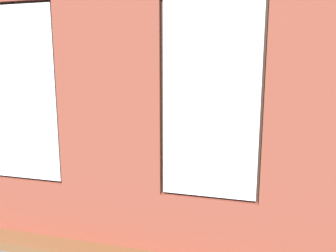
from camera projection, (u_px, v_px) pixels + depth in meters
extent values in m
cube|color=brown|center=(170.00, 175.00, 6.43)|extent=(6.66, 6.05, 0.10)
cube|color=brown|center=(109.00, 97.00, 3.60)|extent=(1.21, 0.16, 3.45)
cube|color=brown|center=(208.00, 227.00, 3.56)|extent=(1.03, 0.16, 0.68)
cube|color=white|center=(210.00, 100.00, 3.27)|extent=(0.97, 0.03, 2.03)
cube|color=#38281E|center=(211.00, 99.00, 3.33)|extent=(1.03, 0.04, 2.09)
cube|color=brown|center=(31.00, 204.00, 4.13)|extent=(1.03, 0.16, 0.68)
cube|color=white|center=(20.00, 95.00, 3.85)|extent=(0.97, 0.03, 2.03)
cube|color=#38281E|center=(23.00, 95.00, 3.90)|extent=(1.03, 0.04, 2.09)
cube|color=tan|center=(115.00, 187.00, 3.88)|extent=(3.48, 0.24, 0.06)
cube|color=black|center=(112.00, 74.00, 3.64)|extent=(0.43, 0.03, 0.53)
cube|color=teal|center=(112.00, 74.00, 3.65)|extent=(0.37, 0.01, 0.47)
cube|color=white|center=(27.00, 83.00, 6.69)|extent=(0.10, 5.05, 3.45)
cube|color=black|center=(110.00, 199.00, 4.63)|extent=(1.83, 0.85, 0.42)
cube|color=black|center=(98.00, 180.00, 4.25)|extent=(1.83, 0.24, 0.38)
cube|color=black|center=(165.00, 183.00, 4.36)|extent=(0.22, 0.85, 0.24)
cube|color=black|center=(58.00, 173.00, 4.78)|extent=(0.22, 0.85, 0.24)
cube|color=black|center=(133.00, 182.00, 4.53)|extent=(0.64, 0.65, 0.12)
cube|color=black|center=(88.00, 178.00, 4.71)|extent=(0.64, 0.65, 0.12)
cube|color=black|center=(296.00, 177.00, 5.55)|extent=(0.91, 1.96, 0.42)
cube|color=black|center=(319.00, 155.00, 5.40)|extent=(0.30, 1.94, 0.38)
cube|color=black|center=(291.00, 147.00, 6.31)|extent=(0.86, 0.25, 0.24)
cube|color=black|center=(306.00, 176.00, 4.67)|extent=(0.86, 0.25, 0.24)
cube|color=black|center=(292.00, 156.00, 5.86)|extent=(0.67, 0.71, 0.12)
cube|color=black|center=(298.00, 168.00, 5.15)|extent=(0.67, 0.71, 0.12)
cube|color=olive|center=(178.00, 157.00, 6.04)|extent=(1.56, 0.81, 0.04)
cube|color=olive|center=(219.00, 166.00, 6.22)|extent=(0.07, 0.07, 0.39)
cube|color=olive|center=(147.00, 160.00, 6.59)|extent=(0.07, 0.07, 0.39)
cube|color=olive|center=(214.00, 178.00, 5.57)|extent=(0.07, 0.07, 0.39)
cube|color=olive|center=(135.00, 171.00, 5.94)|extent=(0.07, 0.07, 0.39)
cylinder|color=#4C4C51|center=(183.00, 156.00, 5.88)|extent=(0.08, 0.08, 0.09)
cylinder|color=#B7333D|center=(178.00, 153.00, 6.03)|extent=(0.08, 0.08, 0.09)
cylinder|color=brown|center=(202.00, 153.00, 6.05)|extent=(0.15, 0.15, 0.10)
sphere|color=#3D8E42|center=(202.00, 146.00, 6.03)|extent=(0.18, 0.18, 0.18)
cube|color=#B2B2B7|center=(169.00, 153.00, 6.18)|extent=(0.15, 0.16, 0.02)
cube|color=#59595B|center=(152.00, 155.00, 6.04)|extent=(0.17, 0.14, 0.02)
cube|color=black|center=(46.00, 153.00, 6.93)|extent=(0.97, 0.42, 0.52)
cube|color=black|center=(46.00, 140.00, 6.88)|extent=(0.47, 0.20, 0.05)
cube|color=black|center=(45.00, 137.00, 6.87)|extent=(0.06, 0.04, 0.06)
cube|color=black|center=(44.00, 122.00, 6.82)|extent=(1.07, 0.04, 0.59)
cube|color=black|center=(45.00, 122.00, 6.84)|extent=(1.02, 0.01, 0.54)
cylinder|color=olive|center=(170.00, 143.00, 8.28)|extent=(0.49, 0.49, 0.28)
ellipsoid|color=silver|center=(170.00, 131.00, 8.23)|extent=(1.08, 1.08, 0.43)
ellipsoid|color=navy|center=(167.00, 126.00, 8.23)|extent=(0.44, 0.44, 0.18)
cylinder|color=beige|center=(271.00, 159.00, 7.00)|extent=(0.17, 0.17, 0.20)
cylinder|color=brown|center=(271.00, 152.00, 6.97)|extent=(0.03, 0.03, 0.14)
ellipsoid|color=#337F38|center=(272.00, 144.00, 6.94)|extent=(0.30, 0.30, 0.20)
cylinder|color=gray|center=(206.00, 211.00, 4.28)|extent=(0.33, 0.33, 0.40)
cylinder|color=brown|center=(206.00, 178.00, 4.20)|extent=(0.06, 0.06, 0.49)
cone|color=#3D8E42|center=(193.00, 143.00, 4.17)|extent=(0.50, 0.19, 0.52)
cone|color=#3D8E42|center=(198.00, 148.00, 3.98)|extent=(0.39, 0.53, 0.51)
cone|color=#3D8E42|center=(217.00, 149.00, 3.95)|extent=(0.49, 0.49, 0.50)
cone|color=#3D8E42|center=(218.00, 142.00, 4.19)|extent=(0.46, 0.44, 0.54)
cone|color=#3D8E42|center=(202.00, 144.00, 4.34)|extent=(0.40, 0.56, 0.46)
cylinder|color=brown|center=(332.00, 231.00, 3.76)|extent=(0.35, 0.35, 0.38)
cylinder|color=brown|center=(336.00, 195.00, 3.68)|extent=(0.06, 0.06, 0.50)
cone|color=#1E5B28|center=(323.00, 149.00, 3.61)|extent=(0.50, 0.21, 0.63)
cone|color=#1E5B28|center=(333.00, 156.00, 3.44)|extent=(0.40, 0.55, 0.60)
cone|color=#1E5B28|center=(326.00, 148.00, 3.79)|extent=(0.41, 0.55, 0.60)
cylinder|color=beige|center=(203.00, 157.00, 7.12)|extent=(0.20, 0.20, 0.21)
cylinder|color=brown|center=(203.00, 151.00, 7.09)|extent=(0.03, 0.03, 0.09)
ellipsoid|color=#3D8E42|center=(204.00, 141.00, 7.05)|extent=(0.43, 0.43, 0.37)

